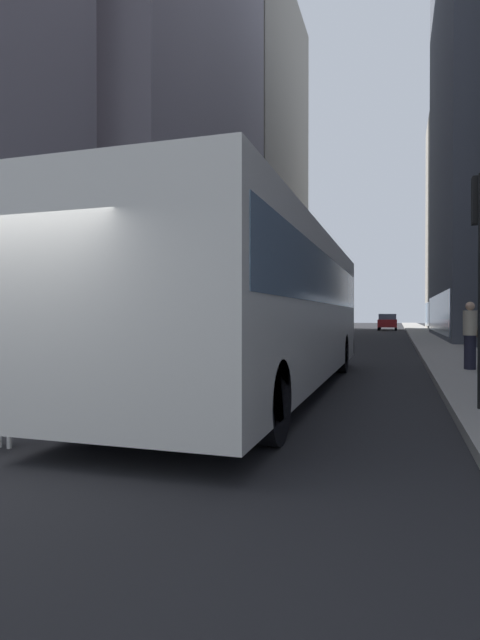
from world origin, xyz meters
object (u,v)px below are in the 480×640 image
transit_bus (266,302)px  car_white_van (193,335)px  pedestrian_with_handbag (470,335)px  car_silver_sedan (289,329)px  car_red_coupe (388,322)px

transit_bus → car_white_van: size_ratio=2.67×
car_white_van → pedestrian_with_handbag: size_ratio=2.55×
transit_bus → car_silver_sedan: size_ratio=2.72×
car_white_van → car_red_coupe: 37.08m
car_red_coupe → transit_bus: bearing=-92.2°
car_silver_sedan → pedestrian_with_handbag: pedestrian_with_handbag is taller
car_white_van → pedestrian_with_handbag: (8.27, -1.92, 0.19)m
car_silver_sedan → pedestrian_with_handbag: (6.67, -9.79, 0.19)m
pedestrian_with_handbag → transit_bus: bearing=-137.6°
car_red_coupe → pedestrian_with_handbag: pedestrian_with_handbag is taller
car_red_coupe → car_white_van: bearing=-98.7°
transit_bus → pedestrian_with_handbag: bearing=42.4°
pedestrian_with_handbag → car_white_van: bearing=166.9°
transit_bus → car_white_van: 7.13m
car_white_van → car_silver_sedan: bearing=78.5°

